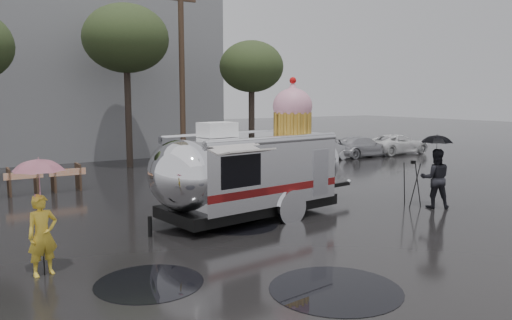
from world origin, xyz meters
TOP-DOWN VIEW (x-y plane):
  - ground at (0.00, 0.00)m, footprint 120.00×120.00m
  - puddles at (-1.55, 1.90)m, footprint 6.62×9.73m
  - grey_building at (-4.00, 24.00)m, footprint 22.00×12.00m
  - utility_pole at (2.50, 14.00)m, footprint 1.60×0.28m
  - tree_mid at (0.00, 15.00)m, footprint 4.20×4.20m
  - tree_right at (6.00, 13.00)m, footprint 3.36×3.36m
  - barricade_row at (-5.55, 9.96)m, footprint 4.30×0.80m
  - parked_cars at (11.78, 12.00)m, footprint 13.20×1.90m
  - airstream_trailer at (-0.19, 2.72)m, footprint 7.79×3.62m
  - person_left at (-6.28, 0.75)m, footprint 0.66×0.52m
  - umbrella_pink at (-6.28, 0.75)m, footprint 1.21×1.21m
  - person_right at (5.38, 0.68)m, footprint 1.03×0.97m
  - umbrella_black at (5.38, 0.68)m, footprint 1.20×1.20m
  - tripod at (4.92, 1.20)m, footprint 0.55×0.62m

SIDE VIEW (x-z plane):
  - ground at x=0.00m, z-range 0.00..0.00m
  - puddles at x=-1.55m, z-range 0.00..0.01m
  - barricade_row at x=-5.55m, z-range 0.02..1.02m
  - parked_cars at x=11.78m, z-range -0.03..1.47m
  - person_left at x=-6.28m, z-range 0.00..1.63m
  - tripod at x=4.92m, z-range 0.14..1.65m
  - person_right at x=5.38m, z-range 0.00..1.90m
  - airstream_trailer at x=-0.19m, z-range -0.63..3.59m
  - umbrella_black at x=5.38m, z-range 0.77..3.14m
  - umbrella_pink at x=-6.28m, z-range 0.77..3.15m
  - utility_pole at x=2.50m, z-range 0.12..9.12m
  - tree_right at x=6.00m, z-range 1.85..8.27m
  - tree_mid at x=0.00m, z-range 2.33..10.35m
  - grey_building at x=-4.00m, z-range 0.00..13.00m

